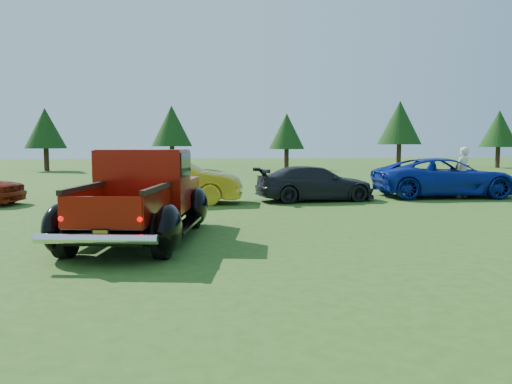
% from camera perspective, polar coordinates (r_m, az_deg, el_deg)
% --- Properties ---
extents(ground, '(120.00, 120.00, 0.00)m').
position_cam_1_polar(ground, '(9.24, -2.81, -6.78)').
color(ground, '#2D5217').
rests_on(ground, ground).
extents(tree_west, '(2.94, 2.94, 4.60)m').
position_cam_1_polar(tree_west, '(39.74, -22.95, 6.71)').
color(tree_west, '#332114').
rests_on(tree_west, ground).
extents(tree_mid_left, '(3.20, 3.20, 5.00)m').
position_cam_1_polar(tree_mid_left, '(40.12, -9.61, 7.44)').
color(tree_mid_left, '#332114').
rests_on(tree_mid_left, ground).
extents(tree_mid_right, '(2.82, 2.82, 4.40)m').
position_cam_1_polar(tree_mid_right, '(39.56, 3.52, 6.94)').
color(tree_mid_right, '#332114').
rests_on(tree_mid_right, ground).
extents(tree_east, '(3.46, 3.46, 5.40)m').
position_cam_1_polar(tree_east, '(41.55, 16.09, 7.61)').
color(tree_east, '#332114').
rests_on(tree_east, ground).
extents(tree_far_east, '(3.07, 3.07, 4.80)m').
position_cam_1_polar(tree_far_east, '(46.51, 26.01, 6.51)').
color(tree_far_east, '#332114').
rests_on(tree_far_east, ground).
extents(pickup_truck, '(2.95, 5.21, 1.85)m').
position_cam_1_polar(pickup_truck, '(10.77, -12.66, -0.42)').
color(pickup_truck, black).
rests_on(pickup_truck, ground).
extents(show_car_yellow, '(4.70, 2.14, 1.49)m').
position_cam_1_polar(show_car_yellow, '(16.84, -9.38, 1.27)').
color(show_car_yellow, gold).
rests_on(show_car_yellow, ground).
extents(show_car_grey, '(4.33, 2.19, 1.20)m').
position_cam_1_polar(show_car_grey, '(17.44, 6.77, 0.97)').
color(show_car_grey, black).
rests_on(show_car_grey, ground).
extents(show_car_blue, '(5.29, 2.55, 1.45)m').
position_cam_1_polar(show_car_blue, '(19.90, 20.77, 1.57)').
color(show_car_blue, navy).
rests_on(show_car_blue, ground).
extents(spectator, '(0.80, 0.69, 1.86)m').
position_cam_1_polar(spectator, '(19.83, 22.51, 2.08)').
color(spectator, beige).
rests_on(spectator, ground).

